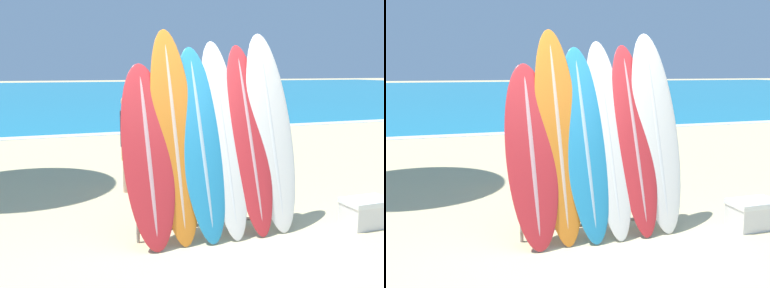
# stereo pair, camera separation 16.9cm
# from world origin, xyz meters

# --- Properties ---
(ground_plane) EXTENTS (160.00, 160.00, 0.00)m
(ground_plane) POSITION_xyz_m (0.00, 0.00, 0.00)
(ground_plane) COLOR beige
(ocean_water) EXTENTS (120.00, 60.00, 0.01)m
(ocean_water) POSITION_xyz_m (0.00, 38.82, 0.00)
(ocean_water) COLOR teal
(ocean_water) RESTS_ON ground_plane
(surfboard_rack) EXTENTS (1.96, 0.04, 0.96)m
(surfboard_rack) POSITION_xyz_m (0.15, 0.49, 0.52)
(surfboard_rack) COLOR gray
(surfboard_rack) RESTS_ON ground_plane
(surfboard_slot_0) EXTENTS (0.60, 0.85, 2.08)m
(surfboard_slot_0) POSITION_xyz_m (-0.67, 0.49, 1.04)
(surfboard_slot_0) COLOR red
(surfboard_slot_0) RESTS_ON ground_plane
(surfboard_slot_1) EXTENTS (0.53, 0.90, 2.49)m
(surfboard_slot_1) POSITION_xyz_m (-0.33, 0.56, 1.24)
(surfboard_slot_1) COLOR orange
(surfboard_slot_1) RESTS_ON ground_plane
(surfboard_slot_2) EXTENTS (0.54, 0.94, 2.28)m
(surfboard_slot_2) POSITION_xyz_m (-0.01, 0.52, 1.14)
(surfboard_slot_2) COLOR teal
(surfboard_slot_2) RESTS_ON ground_plane
(surfboard_slot_3) EXTENTS (0.49, 0.95, 2.36)m
(surfboard_slot_3) POSITION_xyz_m (0.30, 0.55, 1.18)
(surfboard_slot_3) COLOR silver
(surfboard_slot_3) RESTS_ON ground_plane
(surfboard_slot_4) EXTENTS (0.51, 0.93, 2.32)m
(surfboard_slot_4) POSITION_xyz_m (0.64, 0.53, 1.16)
(surfboard_slot_4) COLOR red
(surfboard_slot_4) RESTS_ON ground_plane
(surfboard_slot_5) EXTENTS (0.59, 0.88, 2.47)m
(surfboard_slot_5) POSITION_xyz_m (0.95, 0.55, 1.23)
(surfboard_slot_5) COLOR silver
(surfboard_slot_5) RESTS_ON ground_plane
(person_near_water) EXTENTS (0.27, 0.27, 1.59)m
(person_near_water) POSITION_xyz_m (-0.42, 2.75, 0.87)
(person_near_water) COLOR tan
(person_near_water) RESTS_ON ground_plane
(person_mid_beach) EXTENTS (0.29, 0.30, 1.74)m
(person_mid_beach) POSITION_xyz_m (1.03, 8.35, 0.95)
(person_mid_beach) COLOR #846047
(person_mid_beach) RESTS_ON ground_plane
(person_far_left) EXTENTS (0.22, 0.27, 1.62)m
(person_far_left) POSITION_xyz_m (2.45, 4.21, 0.88)
(person_far_left) COLOR beige
(person_far_left) RESTS_ON ground_plane
(cooler_box) EXTENTS (0.61, 0.40, 0.36)m
(cooler_box) POSITION_xyz_m (2.09, 0.03, 0.18)
(cooler_box) COLOR silver
(cooler_box) RESTS_ON ground_plane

